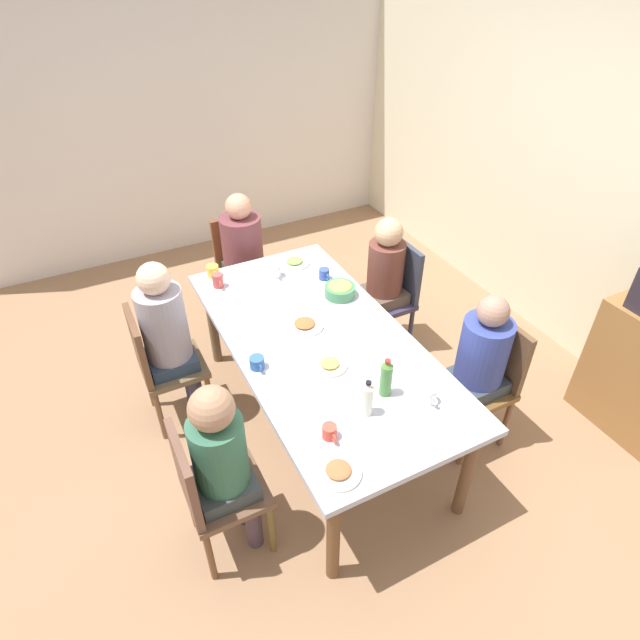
{
  "coord_description": "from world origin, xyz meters",
  "views": [
    {
      "loc": [
        2.21,
        -1.13,
        2.8
      ],
      "look_at": [
        0.0,
        0.0,
        0.91
      ],
      "focal_mm": 29.47,
      "sensor_mm": 36.0,
      "label": 1
    }
  ],
  "objects_px": {
    "person_3": "(243,248)",
    "bowl_0": "(340,290)",
    "chair_0": "(159,362)",
    "bottle_1": "(386,378)",
    "cup_6": "(324,274)",
    "bottle_0": "(367,399)",
    "chair_1": "(210,489)",
    "plate_2": "(305,325)",
    "cup_3": "(213,271)",
    "chair_2": "(392,292)",
    "chair_4": "(486,377)",
    "dining_table": "(320,348)",
    "cup_5": "(257,363)",
    "plate_1": "(330,365)",
    "person_4": "(480,361)",
    "plate_0": "(338,471)",
    "chair_3": "(241,264)",
    "person_2": "(384,275)",
    "person_1": "(223,458)",
    "cup_4": "(275,270)",
    "person_0": "(167,332)",
    "plate_3": "(295,262)",
    "cup_2": "(218,281)",
    "cup_0": "(330,432)"
  },
  "relations": [
    {
      "from": "chair_3",
      "to": "plate_1",
      "type": "relative_size",
      "value": 4.47
    },
    {
      "from": "chair_0",
      "to": "bottle_1",
      "type": "xyz_separation_m",
      "value": [
        1.11,
        1.01,
        0.36
      ]
    },
    {
      "from": "chair_2",
      "to": "cup_6",
      "type": "height_order",
      "value": "chair_2"
    },
    {
      "from": "bottle_0",
      "to": "bottle_1",
      "type": "bearing_deg",
      "value": 115.22
    },
    {
      "from": "person_1",
      "to": "bowl_0",
      "type": "height_order",
      "value": "person_1"
    },
    {
      "from": "person_1",
      "to": "cup_5",
      "type": "relative_size",
      "value": 9.66
    },
    {
      "from": "person_4",
      "to": "cup_4",
      "type": "distance_m",
      "value": 1.54
    },
    {
      "from": "dining_table",
      "to": "cup_6",
      "type": "height_order",
      "value": "cup_6"
    },
    {
      "from": "chair_3",
      "to": "bottle_0",
      "type": "xyz_separation_m",
      "value": [
        2.1,
        -0.06,
        0.35
      ]
    },
    {
      "from": "chair_1",
      "to": "plate_2",
      "type": "relative_size",
      "value": 3.75
    },
    {
      "from": "chair_3",
      "to": "plate_2",
      "type": "xyz_separation_m",
      "value": [
        1.29,
        -0.03,
        0.26
      ]
    },
    {
      "from": "chair_2",
      "to": "bottle_0",
      "type": "relative_size",
      "value": 4.06
    },
    {
      "from": "chair_2",
      "to": "chair_4",
      "type": "height_order",
      "value": "same"
    },
    {
      "from": "person_3",
      "to": "bowl_0",
      "type": "relative_size",
      "value": 5.57
    },
    {
      "from": "bottle_0",
      "to": "plate_3",
      "type": "bearing_deg",
      "value": 169.12
    },
    {
      "from": "plate_2",
      "to": "person_3",
      "type": "bearing_deg",
      "value": 178.73
    },
    {
      "from": "dining_table",
      "to": "plate_0",
      "type": "xyz_separation_m",
      "value": [
        0.91,
        -0.37,
        0.09
      ]
    },
    {
      "from": "chair_2",
      "to": "cup_2",
      "type": "relative_size",
      "value": 8.26
    },
    {
      "from": "chair_2",
      "to": "person_3",
      "type": "bearing_deg",
      "value": -132.5
    },
    {
      "from": "person_2",
      "to": "person_4",
      "type": "bearing_deg",
      "value": 0.06
    },
    {
      "from": "chair_0",
      "to": "person_1",
      "type": "xyz_separation_m",
      "value": [
        1.07,
        0.09,
        0.19
      ]
    },
    {
      "from": "chair_4",
      "to": "plate_3",
      "type": "bearing_deg",
      "value": -154.81
    },
    {
      "from": "person_3",
      "to": "chair_4",
      "type": "xyz_separation_m",
      "value": [
        1.9,
        0.9,
        -0.2
      ]
    },
    {
      "from": "dining_table",
      "to": "person_2",
      "type": "bearing_deg",
      "value": 123.57
    },
    {
      "from": "cup_3",
      "to": "cup_5",
      "type": "relative_size",
      "value": 1.02
    },
    {
      "from": "person_1",
      "to": "chair_3",
      "type": "height_order",
      "value": "person_1"
    },
    {
      "from": "chair_0",
      "to": "chair_1",
      "type": "distance_m",
      "value": 1.07
    },
    {
      "from": "person_2",
      "to": "cup_0",
      "type": "bearing_deg",
      "value": -41.93
    },
    {
      "from": "chair_2",
      "to": "person_2",
      "type": "height_order",
      "value": "person_2"
    },
    {
      "from": "plate_1",
      "to": "person_4",
      "type": "bearing_deg",
      "value": 71.38
    },
    {
      "from": "chair_1",
      "to": "plate_0",
      "type": "distance_m",
      "value": 0.7
    },
    {
      "from": "chair_0",
      "to": "person_1",
      "type": "distance_m",
      "value": 1.09
    },
    {
      "from": "cup_5",
      "to": "cup_6",
      "type": "height_order",
      "value": "cup_6"
    },
    {
      "from": "plate_0",
      "to": "cup_6",
      "type": "xyz_separation_m",
      "value": [
        -1.51,
        0.71,
        0.03
      ]
    },
    {
      "from": "person_4",
      "to": "bottle_0",
      "type": "distance_m",
      "value": 0.89
    },
    {
      "from": "chair_4",
      "to": "plate_3",
      "type": "relative_size",
      "value": 4.08
    },
    {
      "from": "person_3",
      "to": "chair_4",
      "type": "height_order",
      "value": "person_3"
    },
    {
      "from": "chair_3",
      "to": "cup_4",
      "type": "bearing_deg",
      "value": 3.41
    },
    {
      "from": "plate_2",
      "to": "bottle_1",
      "type": "relative_size",
      "value": 1.0
    },
    {
      "from": "chair_4",
      "to": "bottle_0",
      "type": "xyz_separation_m",
      "value": [
        0.11,
        -0.96,
        0.35
      ]
    },
    {
      "from": "cup_6",
      "to": "bottle_0",
      "type": "bearing_deg",
      "value": -17.71
    },
    {
      "from": "chair_1",
      "to": "person_1",
      "type": "height_order",
      "value": "person_1"
    },
    {
      "from": "person_0",
      "to": "cup_0",
      "type": "relative_size",
      "value": 11.33
    },
    {
      "from": "chair_4",
      "to": "dining_table",
      "type": "bearing_deg",
      "value": -120.77
    },
    {
      "from": "cup_3",
      "to": "chair_2",
      "type": "bearing_deg",
      "value": 70.09
    },
    {
      "from": "cup_0",
      "to": "cup_3",
      "type": "xyz_separation_m",
      "value": [
        -1.7,
        -0.05,
        0.0
      ]
    },
    {
      "from": "bottle_1",
      "to": "plate_3",
      "type": "bearing_deg",
      "value": 174.8
    },
    {
      "from": "chair_1",
      "to": "person_4",
      "type": "xyz_separation_m",
      "value": [
        0.0,
        1.71,
        0.17
      ]
    },
    {
      "from": "person_0",
      "to": "person_2",
      "type": "xyz_separation_m",
      "value": [
        0.0,
        1.62,
        -0.05
      ]
    },
    {
      "from": "dining_table",
      "to": "plate_3",
      "type": "relative_size",
      "value": 9.73
    }
  ]
}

